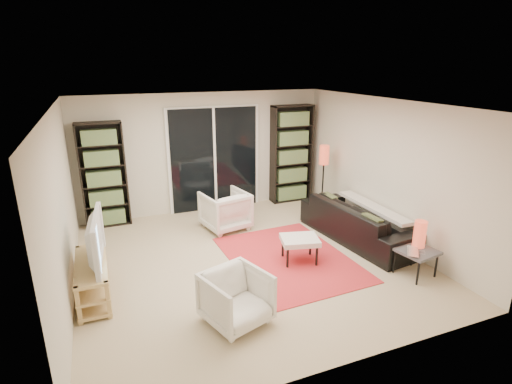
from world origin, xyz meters
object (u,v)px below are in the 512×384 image
Objects in this scene: bookshelf_left at (104,175)px; sofa at (359,221)px; tv_stand at (93,279)px; armchair_back at (225,210)px; floor_lamp at (324,162)px; ottoman at (300,241)px; bookshelf_right at (291,154)px; armchair_front at (236,298)px; side_table at (417,252)px.

bookshelf_left is 0.86× the size of sofa.
bookshelf_left is 1.61× the size of tv_stand.
floor_lamp reaches higher than armchair_back.
bookshelf_left is 4.20m from floor_lamp.
ottoman is (-1.34, -0.35, 0.02)m from sofa.
sofa is 2.40m from armchair_back.
armchair_back is 1.80m from ottoman.
bookshelf_right is 1.50× the size of floor_lamp.
floor_lamp is (0.09, 1.39, 0.74)m from sofa.
sofa is (4.01, -2.32, -0.64)m from bookshelf_left.
bookshelf_right is at bearing 66.10° from ottoman.
sofa is at bearing -86.11° from bookshelf_right.
armchair_front is 0.50× the size of floor_lamp.
floor_lamp is at bearing -12.81° from bookshelf_left.
floor_lamp is (2.84, 2.81, 0.75)m from armchair_front.
sofa is 1.57m from floor_lamp.
ottoman is at bearing -45.01° from bookshelf_left.
bookshelf_right is at bearing 31.42° from tv_stand.
armchair_front reaches higher than ottoman.
sofa reaches higher than ottoman.
sofa reaches higher than tv_stand.
ottoman and side_table have the same top height.
armchair_front is (-2.59, -3.74, -0.73)m from bookshelf_right.
tv_stand is 2.07× the size of side_table.
armchair_back is at bearing 33.73° from tv_stand.
armchair_front is at bearing -71.33° from bookshelf_left.
floor_lamp is (0.07, 2.73, 0.71)m from side_table.
side_table is at bearing -91.47° from floor_lamp.
sofa is at bearing 2.90° from tv_stand.
side_table is at bearing -36.05° from ottoman.
armchair_back is at bearing -26.45° from bookshelf_left.
bookshelf_left reaches higher than floor_lamp.
bookshelf_right is 0.96m from floor_lamp.
side_table is at bearing 174.23° from sofa.
bookshelf_left is 3.85m from bookshelf_right.
tv_stand is (-4.15, -2.54, -0.79)m from bookshelf_right.
side_table is at bearing -14.55° from tv_stand.
bookshelf_right is at bearing 104.97° from floor_lamp.
armchair_front is 2.77m from side_table.
bookshelf_right is at bearing -163.01° from armchair_back.
ottoman is 1.68m from side_table.
bookshelf_right is 1.73× the size of tv_stand.
armchair_back is (-2.00, 1.32, 0.03)m from sofa.
tv_stand is at bearing 86.21° from sofa.
bookshelf_left reaches higher than tv_stand.
tv_stand reaches higher than ottoman.
armchair_back is 2.84m from armchair_front.
bookshelf_right is at bearing 92.80° from side_table.
bookshelf_left is at bearing 137.75° from side_table.
tv_stand is at bearing -148.58° from bookshelf_right.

